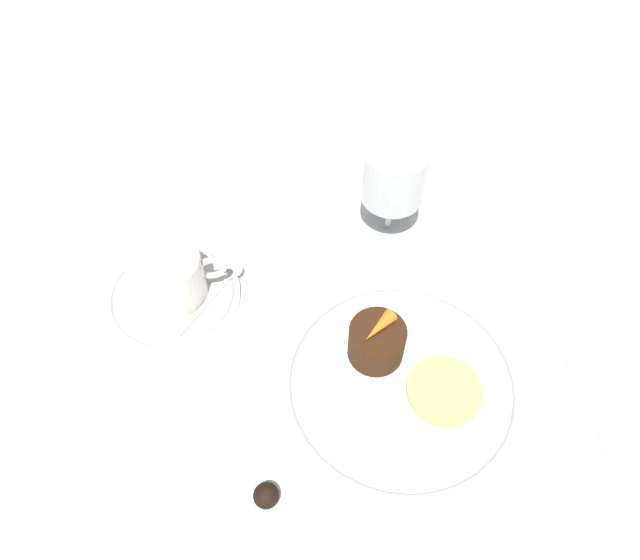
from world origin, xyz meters
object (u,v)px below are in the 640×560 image
object	(u,v)px
coffee_cup	(170,276)
fork	(564,350)
wine_glass	(394,178)
dessert_cake	(377,342)
dinner_plate	(401,385)

from	to	relation	value
coffee_cup	fork	xyz separation A→B (m)	(0.41, -0.16, -0.04)
wine_glass	fork	distance (m)	0.27
coffee_cup	fork	bearing A→B (deg)	-21.04
fork	coffee_cup	bearing A→B (deg)	158.96
fork	dessert_cake	size ratio (longest dim) A/B	3.30
wine_glass	dessert_cake	xyz separation A→B (m)	(-0.06, -0.18, -0.05)
wine_glass	fork	size ratio (longest dim) A/B	0.65
wine_glass	dessert_cake	bearing A→B (deg)	-109.59
coffee_cup	dessert_cake	size ratio (longest dim) A/B	1.72
dinner_plate	coffee_cup	xyz separation A→B (m)	(-0.22, 0.17, 0.04)
dinner_plate	fork	distance (m)	0.19
dinner_plate	fork	xyz separation A→B (m)	(0.19, 0.01, -0.01)
fork	dessert_cake	world-z (taller)	dessert_cake
dinner_plate	dessert_cake	world-z (taller)	dessert_cake
wine_glass	coffee_cup	bearing A→B (deg)	-168.60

